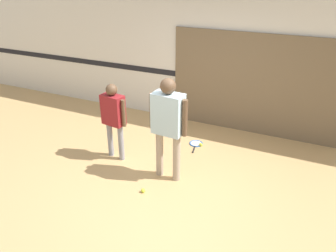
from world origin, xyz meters
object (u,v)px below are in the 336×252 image
tennis_ball_near_instructor (143,190)px  person_instructor (168,119)px  tennis_ball_by_spare_racket (201,145)px  racket_spare_on_floor (196,144)px  person_student_left (113,114)px

tennis_ball_near_instructor → person_instructor: bearing=72.6°
person_instructor → tennis_ball_near_instructor: person_instructor is taller
person_instructor → tennis_ball_by_spare_racket: 1.56m
person_instructor → tennis_ball_by_spare_racket: person_instructor is taller
person_instructor → tennis_ball_by_spare_racket: (0.15, 1.18, -1.01)m
person_instructor → racket_spare_on_floor: bearing=91.7°
person_instructor → racket_spare_on_floor: size_ratio=3.30×
tennis_ball_near_instructor → tennis_ball_by_spare_racket: 1.75m
person_student_left → tennis_ball_by_spare_racket: (1.25, 1.01, -0.82)m
person_student_left → tennis_ball_by_spare_racket: size_ratio=21.01×
tennis_ball_by_spare_racket → racket_spare_on_floor: bearing=170.0°
person_instructor → racket_spare_on_floor: 1.58m
person_instructor → tennis_ball_near_instructor: size_ratio=25.49×
person_student_left → tennis_ball_near_instructor: bearing=-28.9°
person_instructor → tennis_ball_near_instructor: (-0.17, -0.54, -1.01)m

